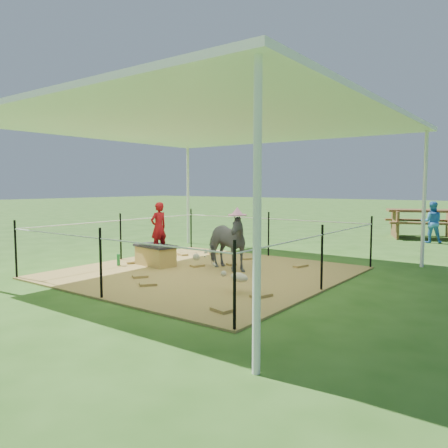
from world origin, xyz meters
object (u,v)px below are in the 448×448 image
Objects in this scene: picnic_table_near at (423,224)px; distant_person at (432,222)px; straw_bale at (155,256)px; pony at (224,242)px; foal at (239,275)px; woman at (159,222)px; green_bottle at (118,260)px.

distant_person reaches higher than picnic_table_near.
pony reaches higher than straw_bale.
distant_person is (3.53, 7.08, 0.36)m from straw_bale.
pony is 0.59× the size of picnic_table_near.
picnic_table_near reaches higher than straw_bale.
pony is at bearing 150.33° from foal.
foal is (1.21, -1.26, -0.26)m from pony.
pony is (1.24, 0.44, -0.33)m from woman.
foal is at bearing -119.96° from pony.
foal is (2.54, -0.82, 0.07)m from straw_bale.
picnic_table_near is (0.55, 8.99, 0.15)m from foal.
straw_bale is 0.71m from green_bottle.
distant_person is (2.20, 6.64, 0.03)m from pony.
distant_person reaches higher than pony.
woman reaches higher than picnic_table_near.
green_bottle is at bearing -140.71° from straw_bale.
pony is 7.00m from distant_person.
pony is at bearing 53.43° from distant_person.
foal is at bearing -6.88° from green_bottle.
foal is 9.01m from picnic_table_near.
woman is 8.71m from picnic_table_near.
green_bottle is 0.18× the size of pony.
pony reaches higher than foal.
pony is 1.77m from foal.
foal is at bearing 64.58° from distant_person.
pony is 1.06× the size of distant_person.
picnic_table_near is (3.00, 8.17, -0.44)m from woman.
woman is 1.07× the size of foal.
distant_person is (4.08, 7.53, 0.43)m from green_bottle.
green_bottle is 0.11× the size of picnic_table_near.
distant_person is at bearing -89.99° from picnic_table_near.
green_bottle is 0.20× the size of distant_person.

